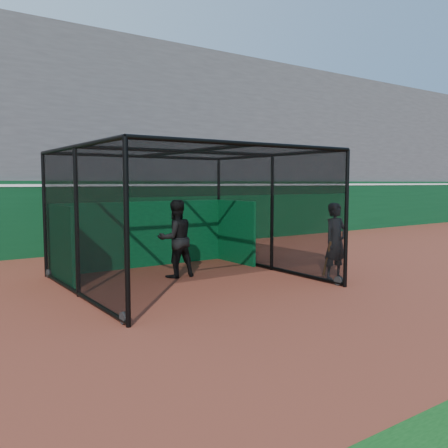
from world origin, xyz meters
TOP-DOWN VIEW (x-y plane):
  - ground at (0.00, 0.00)m, footprint 120.00×120.00m
  - outfield_wall at (0.00, 8.50)m, footprint 50.00×0.50m
  - grandstand at (0.00, 12.27)m, footprint 50.00×7.85m
  - batting_cage at (-0.09, 2.25)m, footprint 5.52×5.37m
  - batter at (-0.06, 2.90)m, footprint 1.00×0.79m
  - on_deck_player at (3.08, 0.31)m, footprint 0.71×0.47m

SIDE VIEW (x-z plane):
  - ground at x=0.00m, z-range 0.00..0.00m
  - on_deck_player at x=3.08m, z-range 0.00..1.94m
  - batter at x=-0.06m, z-range 0.00..2.00m
  - outfield_wall at x=0.00m, z-range 0.04..2.54m
  - batting_cage at x=-0.09m, z-range 0.00..3.19m
  - grandstand at x=0.00m, z-range 0.00..8.95m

